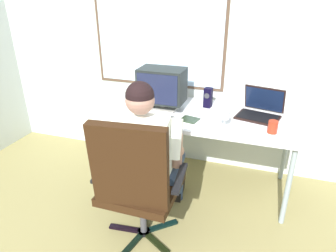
# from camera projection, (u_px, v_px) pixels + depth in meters

# --- Properties ---
(wall_rear) EXTENTS (4.93, 0.08, 2.71)m
(wall_rear) POSITION_uv_depth(u_px,v_px,m) (219.00, 33.00, 2.74)
(wall_rear) COLOR silver
(wall_rear) RESTS_ON ground
(desk) EXTENTS (1.69, 0.77, 0.73)m
(desk) POSITION_uv_depth(u_px,v_px,m) (199.00, 119.00, 2.66)
(desk) COLOR gray
(desk) RESTS_ON ground
(office_chair) EXTENTS (0.64, 0.57, 1.03)m
(office_chair) POSITION_uv_depth(u_px,v_px,m) (136.00, 181.00, 2.00)
(office_chair) COLOR black
(office_chair) RESTS_ON ground
(person_seated) EXTENTS (0.56, 0.81, 1.21)m
(person_seated) POSITION_uv_depth(u_px,v_px,m) (148.00, 153.00, 2.22)
(person_seated) COLOR navy
(person_seated) RESTS_ON ground
(crt_monitor) EXTENTS (0.40, 0.26, 0.37)m
(crt_monitor) POSITION_uv_depth(u_px,v_px,m) (162.00, 86.00, 2.65)
(crt_monitor) COLOR beige
(crt_monitor) RESTS_ON desk
(laptop) EXTENTS (0.40, 0.38, 0.24)m
(laptop) POSITION_uv_depth(u_px,v_px,m) (261.00, 109.00, 2.57)
(laptop) COLOR black
(laptop) RESTS_ON desk
(wine_glass) EXTENTS (0.08, 0.08, 0.14)m
(wine_glass) POSITION_uv_depth(u_px,v_px,m) (225.00, 115.00, 2.34)
(wine_glass) COLOR silver
(wine_glass) RESTS_ON desk
(desk_speaker) EXTENTS (0.08, 0.08, 0.18)m
(desk_speaker) POSITION_uv_depth(u_px,v_px,m) (208.00, 98.00, 2.75)
(desk_speaker) COLOR black
(desk_speaker) RESTS_ON desk
(cd_case) EXTENTS (0.16, 0.15, 0.01)m
(cd_case) POSITION_uv_depth(u_px,v_px,m) (190.00, 120.00, 2.50)
(cd_case) COLOR #233120
(cd_case) RESTS_ON desk
(coffee_mug) EXTENTS (0.07, 0.07, 0.10)m
(coffee_mug) POSITION_uv_depth(u_px,v_px,m) (273.00, 127.00, 2.27)
(coffee_mug) COLOR maroon
(coffee_mug) RESTS_ON desk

